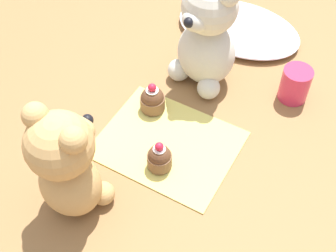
% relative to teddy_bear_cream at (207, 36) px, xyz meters
% --- Properties ---
extents(ground_plane, '(4.00, 4.00, 0.00)m').
position_rel_teddy_bear_cream_xyz_m(ground_plane, '(0.02, -0.20, -0.12)').
color(ground_plane, olive).
extents(knitted_placemat, '(0.26, 0.21, 0.01)m').
position_rel_teddy_bear_cream_xyz_m(knitted_placemat, '(0.02, -0.20, -0.12)').
color(knitted_placemat, '#E0D166').
rests_on(knitted_placemat, ground_plane).
extents(tulle_cloth, '(0.30, 0.20, 0.03)m').
position_rel_teddy_bear_cream_xyz_m(tulle_cloth, '(0.00, 0.18, -0.11)').
color(tulle_cloth, silver).
rests_on(tulle_cloth, ground_plane).
extents(teddy_bear_cream, '(0.15, 0.14, 0.25)m').
position_rel_teddy_bear_cream_xyz_m(teddy_bear_cream, '(0.00, 0.00, 0.00)').
color(teddy_bear_cream, beige).
rests_on(teddy_bear_cream, ground_plane).
extents(teddy_bear_tan, '(0.12, 0.13, 0.23)m').
position_rel_teddy_bear_cream_xyz_m(teddy_bear_tan, '(-0.05, -0.39, -0.00)').
color(teddy_bear_tan, tan).
rests_on(teddy_bear_tan, ground_plane).
extents(cupcake_near_cream_bear, '(0.05, 0.05, 0.07)m').
position_rel_teddy_bear_cream_xyz_m(cupcake_near_cream_bear, '(-0.05, -0.13, -0.09)').
color(cupcake_near_cream_bear, brown).
rests_on(cupcake_near_cream_bear, knitted_placemat).
extents(cupcake_near_tan_bear, '(0.05, 0.05, 0.07)m').
position_rel_teddy_bear_cream_xyz_m(cupcake_near_tan_bear, '(0.04, -0.25, -0.09)').
color(cupcake_near_tan_bear, brown).
rests_on(cupcake_near_tan_bear, knitted_placemat).
extents(juice_glass, '(0.06, 0.06, 0.07)m').
position_rel_teddy_bear_cream_xyz_m(juice_glass, '(0.19, 0.04, -0.08)').
color(juice_glass, '#DB3356').
rests_on(juice_glass, ground_plane).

